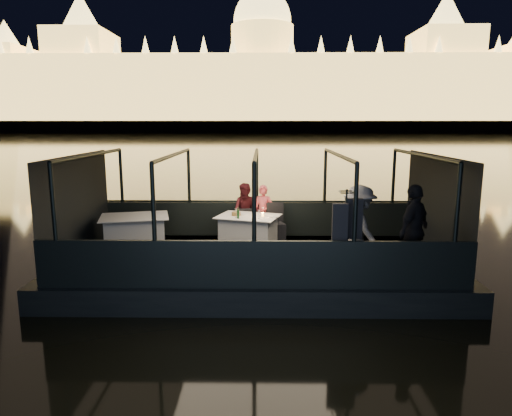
{
  "coord_description": "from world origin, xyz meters",
  "views": [
    {
      "loc": [
        0.14,
        -9.97,
        3.5
      ],
      "look_at": [
        0.0,
        0.4,
        1.55
      ],
      "focal_mm": 32.0,
      "sensor_mm": 36.0,
      "label": 1
    }
  ],
  "objects_px": {
    "chair_port_left": "(246,224)",
    "person_man_maroon": "(246,210)",
    "passenger_stripe": "(359,231)",
    "passenger_dark": "(413,233)",
    "dining_table_central": "(248,231)",
    "dining_table_aft": "(135,234)",
    "chair_port_right": "(275,225)",
    "person_woman_coral": "(263,211)",
    "wine_bottle": "(238,212)",
    "coat_stand": "(345,238)"
  },
  "relations": [
    {
      "from": "dining_table_central",
      "to": "wine_bottle",
      "type": "height_order",
      "value": "wine_bottle"
    },
    {
      "from": "coat_stand",
      "to": "person_woman_coral",
      "type": "distance_m",
      "value": 3.68
    },
    {
      "from": "dining_table_aft",
      "to": "passenger_stripe",
      "type": "distance_m",
      "value": 5.22
    },
    {
      "from": "chair_port_left",
      "to": "person_man_maroon",
      "type": "height_order",
      "value": "person_man_maroon"
    },
    {
      "from": "dining_table_aft",
      "to": "chair_port_right",
      "type": "height_order",
      "value": "chair_port_right"
    },
    {
      "from": "passenger_stripe",
      "to": "wine_bottle",
      "type": "distance_m",
      "value": 2.97
    },
    {
      "from": "passenger_stripe",
      "to": "passenger_dark",
      "type": "bearing_deg",
      "value": -122.9
    },
    {
      "from": "dining_table_aft",
      "to": "person_woman_coral",
      "type": "distance_m",
      "value": 3.25
    },
    {
      "from": "dining_table_central",
      "to": "chair_port_left",
      "type": "bearing_deg",
      "value": 98.65
    },
    {
      "from": "dining_table_central",
      "to": "passenger_dark",
      "type": "relative_size",
      "value": 0.79
    },
    {
      "from": "chair_port_left",
      "to": "person_man_maroon",
      "type": "distance_m",
      "value": 0.39
    },
    {
      "from": "coat_stand",
      "to": "passenger_dark",
      "type": "relative_size",
      "value": 0.99
    },
    {
      "from": "chair_port_left",
      "to": "passenger_dark",
      "type": "xyz_separation_m",
      "value": [
        3.4,
        -2.59,
        0.4
      ]
    },
    {
      "from": "chair_port_right",
      "to": "person_woman_coral",
      "type": "distance_m",
      "value": 0.51
    },
    {
      "from": "chair_port_right",
      "to": "coat_stand",
      "type": "distance_m",
      "value": 3.34
    },
    {
      "from": "dining_table_central",
      "to": "coat_stand",
      "type": "height_order",
      "value": "coat_stand"
    },
    {
      "from": "chair_port_left",
      "to": "person_woman_coral",
      "type": "bearing_deg",
      "value": 12.22
    },
    {
      "from": "dining_table_central",
      "to": "coat_stand",
      "type": "relative_size",
      "value": 0.8
    },
    {
      "from": "coat_stand",
      "to": "person_woman_coral",
      "type": "height_order",
      "value": "coat_stand"
    },
    {
      "from": "dining_table_central",
      "to": "passenger_stripe",
      "type": "height_order",
      "value": "passenger_stripe"
    },
    {
      "from": "dining_table_aft",
      "to": "chair_port_left",
      "type": "relative_size",
      "value": 1.94
    },
    {
      "from": "person_man_maroon",
      "to": "coat_stand",
      "type": "bearing_deg",
      "value": -46.64
    },
    {
      "from": "wine_bottle",
      "to": "person_woman_coral",
      "type": "bearing_deg",
      "value": 60.2
    },
    {
      "from": "dining_table_central",
      "to": "chair_port_left",
      "type": "distance_m",
      "value": 0.53
    },
    {
      "from": "dining_table_central",
      "to": "dining_table_aft",
      "type": "distance_m",
      "value": 2.7
    },
    {
      "from": "chair_port_left",
      "to": "wine_bottle",
      "type": "relative_size",
      "value": 3.01
    },
    {
      "from": "passenger_dark",
      "to": "wine_bottle",
      "type": "relative_size",
      "value": 6.87
    },
    {
      "from": "dining_table_central",
      "to": "person_woman_coral",
      "type": "distance_m",
      "value": 0.89
    },
    {
      "from": "dining_table_central",
      "to": "chair_port_right",
      "type": "bearing_deg",
      "value": 34.12
    },
    {
      "from": "chair_port_left",
      "to": "passenger_stripe",
      "type": "bearing_deg",
      "value": -58.1
    },
    {
      "from": "chair_port_right",
      "to": "person_man_maroon",
      "type": "relative_size",
      "value": 0.66
    },
    {
      "from": "chair_port_left",
      "to": "wine_bottle",
      "type": "xyz_separation_m",
      "value": [
        -0.15,
        -0.83,
        0.47
      ]
    },
    {
      "from": "chair_port_right",
      "to": "person_woman_coral",
      "type": "bearing_deg",
      "value": 119.89
    },
    {
      "from": "dining_table_aft",
      "to": "dining_table_central",
      "type": "bearing_deg",
      "value": 7.46
    },
    {
      "from": "chair_port_left",
      "to": "passenger_stripe",
      "type": "relative_size",
      "value": 0.45
    },
    {
      "from": "dining_table_aft",
      "to": "passenger_stripe",
      "type": "relative_size",
      "value": 0.87
    },
    {
      "from": "chair_port_right",
      "to": "coat_stand",
      "type": "relative_size",
      "value": 0.54
    },
    {
      "from": "dining_table_central",
      "to": "passenger_dark",
      "type": "height_order",
      "value": "passenger_dark"
    },
    {
      "from": "dining_table_central",
      "to": "person_man_maroon",
      "type": "xyz_separation_m",
      "value": [
        -0.08,
        0.76,
        0.36
      ]
    },
    {
      "from": "dining_table_central",
      "to": "dining_table_aft",
      "type": "bearing_deg",
      "value": -172.54
    },
    {
      "from": "person_woman_coral",
      "to": "person_man_maroon",
      "type": "distance_m",
      "value": 0.44
    },
    {
      "from": "chair_port_right",
      "to": "passenger_stripe",
      "type": "relative_size",
      "value": 0.54
    },
    {
      "from": "coat_stand",
      "to": "person_woman_coral",
      "type": "relative_size",
      "value": 1.28
    },
    {
      "from": "person_man_maroon",
      "to": "wine_bottle",
      "type": "bearing_deg",
      "value": -84.68
    },
    {
      "from": "passenger_stripe",
      "to": "wine_bottle",
      "type": "xyz_separation_m",
      "value": [
        -2.52,
        1.57,
        0.06
      ]
    },
    {
      "from": "person_man_maroon",
      "to": "wine_bottle",
      "type": "relative_size",
      "value": 5.47
    },
    {
      "from": "person_man_maroon",
      "to": "passenger_stripe",
      "type": "distance_m",
      "value": 3.55
    },
    {
      "from": "coat_stand",
      "to": "passenger_dark",
      "type": "xyz_separation_m",
      "value": [
        1.44,
        0.56,
        -0.05
      ]
    },
    {
      "from": "person_man_maroon",
      "to": "person_woman_coral",
      "type": "bearing_deg",
      "value": 8.91
    },
    {
      "from": "person_woman_coral",
      "to": "passenger_dark",
      "type": "distance_m",
      "value": 4.07
    }
  ]
}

